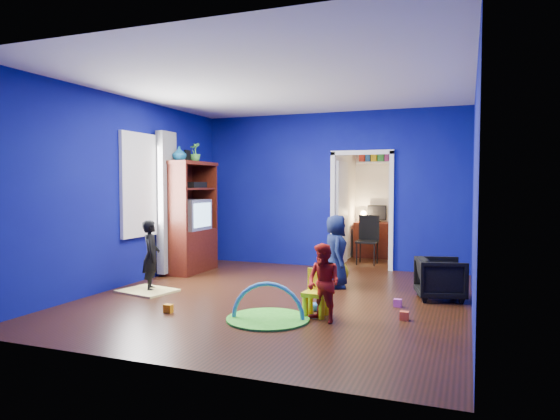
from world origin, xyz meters
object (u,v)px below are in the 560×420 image
at_px(tv_armoire, 189,217).
at_px(child_navy, 336,251).
at_px(hopper_ball, 337,272).
at_px(folding_chair, 367,241).
at_px(study_desk, 376,240).
at_px(play_mat, 268,319).
at_px(armchair, 440,279).
at_px(toddler_red, 324,283).
at_px(crt_tv, 191,215).
at_px(child_black, 151,255).
at_px(kid_chair, 316,295).
at_px(vase, 179,154).

bearing_deg(tv_armoire, child_navy, -8.65).
distance_m(child_navy, hopper_ball, 0.44).
bearing_deg(folding_chair, study_desk, 90.00).
bearing_deg(tv_armoire, play_mat, -44.30).
bearing_deg(armchair, play_mat, 120.61).
xyz_separation_m(armchair, play_mat, (-1.80, -1.79, -0.27)).
bearing_deg(toddler_red, crt_tv, 170.47).
xyz_separation_m(child_black, hopper_ball, (2.43, 1.41, -0.33)).
bearing_deg(folding_chair, child_black, -125.31).
distance_m(kid_chair, play_mat, 0.63).
bearing_deg(folding_chair, crt_tv, -145.02).
height_order(tv_armoire, folding_chair, tv_armoire).
relative_size(vase, study_desk, 0.28).
relative_size(armchair, child_navy, 0.57).
relative_size(child_navy, hopper_ball, 2.93).
height_order(tv_armoire, study_desk, tv_armoire).
relative_size(child_navy, study_desk, 1.25).
height_order(armchair, study_desk, study_desk).
distance_m(vase, kid_chair, 3.94).
height_order(vase, kid_chair, vase).
bearing_deg(play_mat, study_desk, 86.79).
bearing_deg(child_black, study_desk, -61.63).
bearing_deg(toddler_red, play_mat, -138.95).
xyz_separation_m(toddler_red, study_desk, (-0.32, 5.20, -0.07)).
xyz_separation_m(vase, play_mat, (2.51, -2.15, -2.07)).
distance_m(child_black, toddler_red, 2.91).
bearing_deg(armchair, toddler_red, 129.95).
bearing_deg(tv_armoire, child_black, -78.86).
relative_size(child_navy, vase, 4.46).
relative_size(toddler_red, hopper_ball, 2.38).
height_order(hopper_ball, play_mat, hopper_ball).
bearing_deg(tv_armoire, folding_chair, 34.60).
height_order(armchair, vase, vase).
relative_size(child_black, child_navy, 0.94).
xyz_separation_m(toddler_red, tv_armoire, (-3.13, 2.30, 0.53)).
xyz_separation_m(armchair, child_navy, (-1.52, 0.24, 0.27)).
height_order(armchair, hopper_ball, armchair).
height_order(child_navy, hopper_ball, child_navy).
bearing_deg(folding_chair, play_mat, -93.91).
height_order(crt_tv, folding_chair, crt_tv).
bearing_deg(kid_chair, toddler_red, -50.15).
height_order(child_navy, folding_chair, child_navy).
distance_m(toddler_red, vase, 4.06).
distance_m(armchair, child_navy, 1.56).
bearing_deg(kid_chair, folding_chair, 95.37).
bearing_deg(armchair, crt_tv, 66.96).
distance_m(kid_chair, folding_chair, 4.05).
relative_size(kid_chair, play_mat, 0.52).
bearing_deg(hopper_ball, child_black, -149.79).
bearing_deg(play_mat, armchair, 44.84).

